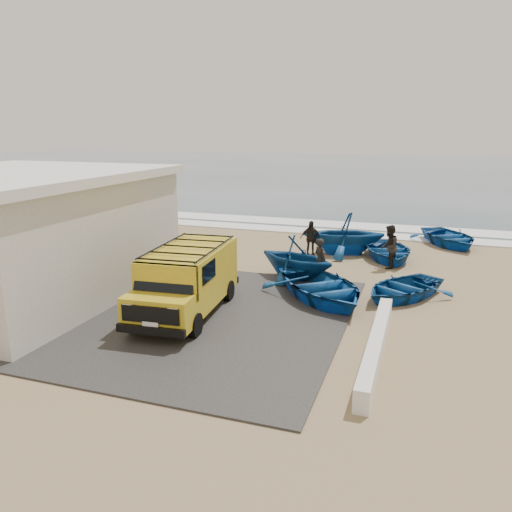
% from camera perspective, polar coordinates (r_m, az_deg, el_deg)
% --- Properties ---
extents(ground, '(160.00, 160.00, 0.00)m').
position_cam_1_polar(ground, '(17.33, -2.15, -4.81)').
color(ground, '#927B55').
extents(slab, '(12.00, 10.00, 0.05)m').
position_cam_1_polar(slab, '(16.45, -11.24, -6.06)').
color(slab, '#373533').
rests_on(slab, ground).
extents(ocean, '(180.00, 88.00, 0.01)m').
position_cam_1_polar(ocean, '(71.73, 14.35, 9.43)').
color(ocean, '#385166').
rests_on(ocean, ground).
extents(surf_line, '(180.00, 1.60, 0.06)m').
position_cam_1_polar(surf_line, '(28.46, 6.56, 2.83)').
color(surf_line, white).
rests_on(surf_line, ground).
extents(surf_wash, '(180.00, 2.20, 0.04)m').
position_cam_1_polar(surf_wash, '(30.86, 7.58, 3.68)').
color(surf_wash, white).
rests_on(surf_wash, ground).
extents(building, '(8.40, 9.40, 4.30)m').
position_cam_1_polar(building, '(19.19, -25.95, 2.32)').
color(building, silver).
rests_on(building, ground).
extents(parapet, '(0.35, 6.00, 0.55)m').
position_cam_1_polar(parapet, '(13.43, 13.57, -9.85)').
color(parapet, silver).
rests_on(parapet, ground).
extents(van, '(2.37, 5.14, 2.14)m').
position_cam_1_polar(van, '(15.74, -7.89, -2.53)').
color(van, gold).
rests_on(van, ground).
extents(boat_near_left, '(5.35, 5.54, 0.93)m').
position_cam_1_polar(boat_near_left, '(17.14, 7.46, -3.50)').
color(boat_near_left, '#124B8F').
rests_on(boat_near_left, ground).
extents(boat_near_right, '(4.03, 4.35, 0.74)m').
position_cam_1_polar(boat_near_right, '(17.95, 16.37, -3.48)').
color(boat_near_right, '#124B8F').
rests_on(boat_near_right, ground).
extents(boat_mid_left, '(3.98, 3.73, 1.69)m').
position_cam_1_polar(boat_mid_left, '(19.38, 4.60, -0.14)').
color(boat_mid_left, '#124B8F').
rests_on(boat_mid_left, ground).
extents(boat_mid_right, '(3.79, 4.54, 0.81)m').
position_cam_1_polar(boat_mid_right, '(22.98, 14.82, 0.60)').
color(boat_mid_right, '#124B8F').
rests_on(boat_mid_right, ground).
extents(boat_far_left, '(4.39, 4.03, 1.95)m').
position_cam_1_polar(boat_far_left, '(23.47, 10.02, 2.57)').
color(boat_far_left, '#124B8F').
rests_on(boat_far_left, ground).
extents(boat_far_right, '(4.44, 4.98, 0.85)m').
position_cam_1_polar(boat_far_right, '(26.73, 21.19, 2.05)').
color(boat_far_right, '#124B8F').
rests_on(boat_far_right, ground).
extents(fisherman_front, '(0.73, 0.72, 1.70)m').
position_cam_1_polar(fisherman_front, '(19.01, 7.33, -0.49)').
color(fisherman_front, black).
rests_on(fisherman_front, ground).
extents(fisherman_middle, '(0.79, 0.96, 1.83)m').
position_cam_1_polar(fisherman_middle, '(21.44, 14.96, 1.02)').
color(fisherman_middle, black).
rests_on(fisherman_middle, ground).
extents(fisherman_back, '(1.03, 0.72, 1.62)m').
position_cam_1_polar(fisherman_back, '(22.97, 6.24, 2.04)').
color(fisherman_back, black).
rests_on(fisherman_back, ground).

